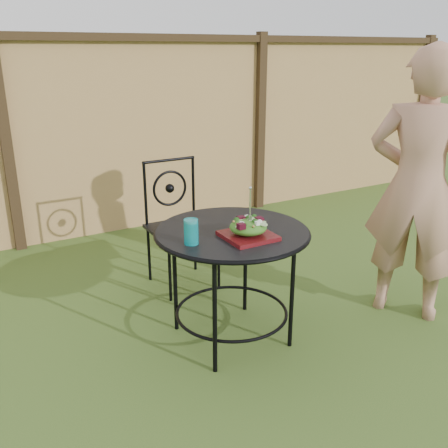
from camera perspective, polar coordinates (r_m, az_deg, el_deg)
name	(u,v)px	position (r m, az deg, el deg)	size (l,w,h in m)	color
ground	(272,315)	(3.50, 5.50, -10.34)	(60.00, 60.00, 0.00)	#2A4D18
fence	(147,133)	(5.05, -8.75, 10.26)	(8.00, 0.12, 1.90)	#E1AE6F
patio_table	(232,252)	(2.98, 0.92, -3.18)	(0.92, 0.92, 0.72)	black
patio_chair	(179,221)	(3.78, -5.16, 0.38)	(0.46, 0.46, 0.95)	black
diner	(417,187)	(3.45, 21.24, 3.93)	(0.65, 0.42, 1.77)	tan
salad_plate	(248,236)	(2.81, 2.76, -1.36)	(0.27, 0.27, 0.02)	#3F0909
salad	(248,227)	(2.79, 2.78, -0.36)	(0.21, 0.21, 0.08)	#235614
fork	(250,205)	(2.75, 3.00, 2.22)	(0.01, 0.01, 0.18)	silver
drinking_glass	(191,232)	(2.70, -3.78, -0.89)	(0.08, 0.08, 0.14)	#0C8D95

